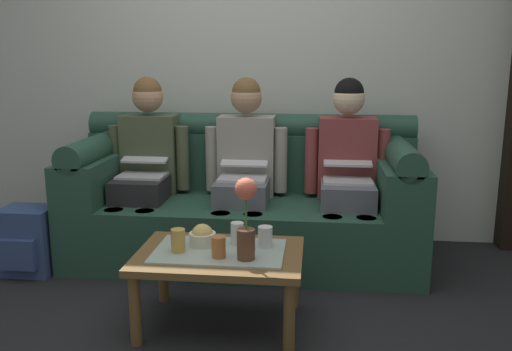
{
  "coord_description": "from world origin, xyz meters",
  "views": [
    {
      "loc": [
        0.47,
        -2.37,
        1.36
      ],
      "look_at": [
        0.11,
        0.89,
        0.64
      ],
      "focal_mm": 38.2,
      "sensor_mm": 36.0,
      "label": 1
    }
  ],
  "objects_px": {
    "cup_near_right": "(265,236)",
    "cup_far_center": "(178,240)",
    "snack_bowl": "(202,237)",
    "backpack_left": "(29,241)",
    "cup_near_left": "(219,247)",
    "coffee_table": "(220,262)",
    "flower_vase": "(246,217)",
    "person_middle": "(245,163)",
    "person_left": "(146,161)",
    "couch": "(245,205)",
    "person_right": "(347,165)",
    "cup_far_left": "(237,233)"
  },
  "relations": [
    {
      "from": "cup_near_right",
      "to": "cup_far_center",
      "type": "xyz_separation_m",
      "value": [
        -0.42,
        -0.13,
        0.01
      ]
    },
    {
      "from": "snack_bowl",
      "to": "cup_far_center",
      "type": "bearing_deg",
      "value": -131.68
    },
    {
      "from": "backpack_left",
      "to": "cup_near_left",
      "type": "bearing_deg",
      "value": -25.77
    },
    {
      "from": "coffee_table",
      "to": "flower_vase",
      "type": "height_order",
      "value": "flower_vase"
    },
    {
      "from": "person_middle",
      "to": "person_left",
      "type": "bearing_deg",
      "value": -179.99
    },
    {
      "from": "snack_bowl",
      "to": "flower_vase",
      "type": "bearing_deg",
      "value": -34.69
    },
    {
      "from": "snack_bowl",
      "to": "couch",
      "type": "bearing_deg",
      "value": 83.83
    },
    {
      "from": "couch",
      "to": "snack_bowl",
      "type": "distance_m",
      "value": 0.93
    },
    {
      "from": "cup_near_right",
      "to": "cup_far_center",
      "type": "distance_m",
      "value": 0.44
    },
    {
      "from": "person_right",
      "to": "flower_vase",
      "type": "height_order",
      "value": "person_right"
    },
    {
      "from": "person_right",
      "to": "cup_near_left",
      "type": "bearing_deg",
      "value": -121.47
    },
    {
      "from": "cup_far_center",
      "to": "cup_far_left",
      "type": "relative_size",
      "value": 1.01
    },
    {
      "from": "snack_bowl",
      "to": "cup_near_left",
      "type": "height_order",
      "value": "snack_bowl"
    },
    {
      "from": "person_middle",
      "to": "cup_near_left",
      "type": "bearing_deg",
      "value": -89.24
    },
    {
      "from": "person_left",
      "to": "backpack_left",
      "type": "relative_size",
      "value": 2.87
    },
    {
      "from": "cup_far_center",
      "to": "backpack_left",
      "type": "xyz_separation_m",
      "value": [
        -1.13,
        0.59,
        -0.25
      ]
    },
    {
      "from": "snack_bowl",
      "to": "cup_far_left",
      "type": "relative_size",
      "value": 1.19
    },
    {
      "from": "flower_vase",
      "to": "cup_far_left",
      "type": "xyz_separation_m",
      "value": [
        -0.07,
        0.2,
        -0.15
      ]
    },
    {
      "from": "couch",
      "to": "coffee_table",
      "type": "relative_size",
      "value": 2.75
    },
    {
      "from": "person_left",
      "to": "snack_bowl",
      "type": "distance_m",
      "value": 1.11
    },
    {
      "from": "coffee_table",
      "to": "couch",
      "type": "bearing_deg",
      "value": 90.0
    },
    {
      "from": "person_left",
      "to": "coffee_table",
      "type": "relative_size",
      "value": 1.47
    },
    {
      "from": "couch",
      "to": "cup_far_left",
      "type": "distance_m",
      "value": 0.9
    },
    {
      "from": "snack_bowl",
      "to": "cup_near_left",
      "type": "distance_m",
      "value": 0.2
    },
    {
      "from": "coffee_table",
      "to": "cup_near_right",
      "type": "bearing_deg",
      "value": 20.06
    },
    {
      "from": "flower_vase",
      "to": "cup_far_center",
      "type": "xyz_separation_m",
      "value": [
        -0.35,
        0.06,
        -0.15
      ]
    },
    {
      "from": "person_middle",
      "to": "cup_far_left",
      "type": "height_order",
      "value": "person_middle"
    },
    {
      "from": "cup_far_left",
      "to": "person_right",
      "type": "bearing_deg",
      "value": 55.9
    },
    {
      "from": "cup_near_right",
      "to": "cup_far_left",
      "type": "relative_size",
      "value": 0.91
    },
    {
      "from": "snack_bowl",
      "to": "cup_far_left",
      "type": "height_order",
      "value": "cup_far_left"
    },
    {
      "from": "person_right",
      "to": "cup_near_left",
      "type": "xyz_separation_m",
      "value": [
        -0.66,
        -1.09,
        -0.2
      ]
    },
    {
      "from": "flower_vase",
      "to": "cup_near_right",
      "type": "distance_m",
      "value": 0.25
    },
    {
      "from": "coffee_table",
      "to": "person_right",
      "type": "bearing_deg",
      "value": 55.5
    },
    {
      "from": "snack_bowl",
      "to": "cup_near_left",
      "type": "bearing_deg",
      "value": -55.33
    },
    {
      "from": "person_right",
      "to": "snack_bowl",
      "type": "height_order",
      "value": "person_right"
    },
    {
      "from": "person_right",
      "to": "cup_near_right",
      "type": "xyz_separation_m",
      "value": [
        -0.46,
        -0.91,
        -0.2
      ]
    },
    {
      "from": "coffee_table",
      "to": "cup_far_left",
      "type": "distance_m",
      "value": 0.17
    },
    {
      "from": "person_right",
      "to": "flower_vase",
      "type": "xyz_separation_m",
      "value": [
        -0.53,
        -1.09,
        -0.04
      ]
    },
    {
      "from": "cup_far_center",
      "to": "person_right",
      "type": "bearing_deg",
      "value": 49.6
    },
    {
      "from": "flower_vase",
      "to": "person_left",
      "type": "bearing_deg",
      "value": 127.16
    },
    {
      "from": "couch",
      "to": "coffee_table",
      "type": "height_order",
      "value": "couch"
    },
    {
      "from": "snack_bowl",
      "to": "person_left",
      "type": "bearing_deg",
      "value": 122.17
    },
    {
      "from": "coffee_table",
      "to": "snack_bowl",
      "type": "relative_size",
      "value": 6.09
    },
    {
      "from": "person_left",
      "to": "cup_far_center",
      "type": "xyz_separation_m",
      "value": [
        0.48,
        -1.03,
        -0.19
      ]
    },
    {
      "from": "cup_far_center",
      "to": "couch",
      "type": "bearing_deg",
      "value": 79.13
    },
    {
      "from": "couch",
      "to": "cup_far_center",
      "type": "xyz_separation_m",
      "value": [
        -0.2,
        -1.04,
        0.09
      ]
    },
    {
      "from": "coffee_table",
      "to": "cup_far_center",
      "type": "distance_m",
      "value": 0.24
    },
    {
      "from": "cup_far_left",
      "to": "snack_bowl",
      "type": "bearing_deg",
      "value": -169.95
    },
    {
      "from": "cup_far_center",
      "to": "snack_bowl",
      "type": "bearing_deg",
      "value": 48.32
    },
    {
      "from": "person_right",
      "to": "cup_near_right",
      "type": "bearing_deg",
      "value": -116.67
    }
  ]
}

